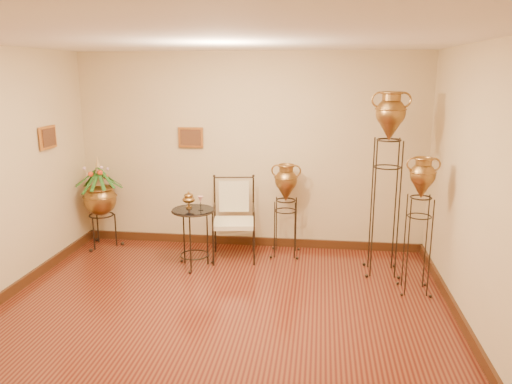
# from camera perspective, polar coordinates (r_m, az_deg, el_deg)

# --- Properties ---
(ground) EXTENTS (5.00, 5.00, 0.00)m
(ground) POSITION_cam_1_polar(r_m,az_deg,el_deg) (5.27, -4.70, -15.00)
(ground) COLOR brown
(ground) RESTS_ON ground
(room_shell) EXTENTS (5.02, 5.02, 2.81)m
(room_shell) POSITION_cam_1_polar(r_m,az_deg,el_deg) (4.70, -5.16, 3.95)
(room_shell) COLOR #CEB485
(room_shell) RESTS_ON ground
(amphora_tall) EXTENTS (0.58, 0.58, 2.32)m
(amphora_tall) POSITION_cam_1_polar(r_m,az_deg,el_deg) (6.37, 14.66, 1.05)
(amphora_tall) COLOR black
(amphora_tall) RESTS_ON ground
(amphora_mid) EXTENTS (0.41, 0.41, 1.62)m
(amphora_mid) POSITION_cam_1_polar(r_m,az_deg,el_deg) (6.00, 18.10, -3.56)
(amphora_mid) COLOR black
(amphora_mid) RESTS_ON ground
(amphora_short) EXTENTS (0.45, 0.45, 1.32)m
(amphora_short) POSITION_cam_1_polar(r_m,az_deg,el_deg) (6.94, 3.40, -2.01)
(amphora_short) COLOR black
(amphora_short) RESTS_ON ground
(planter_urn) EXTENTS (0.80, 0.80, 1.38)m
(planter_urn) POSITION_cam_1_polar(r_m,az_deg,el_deg) (7.58, -17.42, -0.37)
(planter_urn) COLOR black
(planter_urn) RESTS_ON ground
(armchair) EXTENTS (0.71, 0.67, 1.12)m
(armchair) POSITION_cam_1_polar(r_m,az_deg,el_deg) (6.80, -2.55, -3.18)
(armchair) COLOR black
(armchair) RESTS_ON ground
(side_table) EXTENTS (0.63, 0.63, 1.00)m
(side_table) POSITION_cam_1_polar(r_m,az_deg,el_deg) (6.61, -7.12, -5.10)
(side_table) COLOR black
(side_table) RESTS_ON ground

